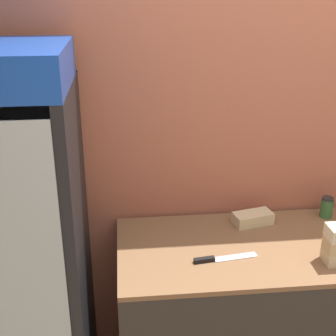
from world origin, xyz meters
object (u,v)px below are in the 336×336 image
Objects in this scene: chefs_knife at (217,259)px; sandwich_flat_left at (253,218)px; beverage_cooler at (20,228)px; condiment_jar at (327,207)px.

sandwich_flat_left is at bearing 51.39° from chefs_knife.
beverage_cooler is at bearing 169.88° from chefs_knife.
chefs_knife is at bearing -128.61° from sandwich_flat_left.
sandwich_flat_left is 0.44m from condiment_jar.
beverage_cooler is 1.25m from sandwich_flat_left.
beverage_cooler is at bearing -173.08° from condiment_jar.
sandwich_flat_left is 1.92× the size of condiment_jar.
sandwich_flat_left reaches higher than chefs_knife.
chefs_knife is (-0.27, -0.34, -0.03)m from sandwich_flat_left.
condiment_jar is at bearing 4.33° from sandwich_flat_left.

